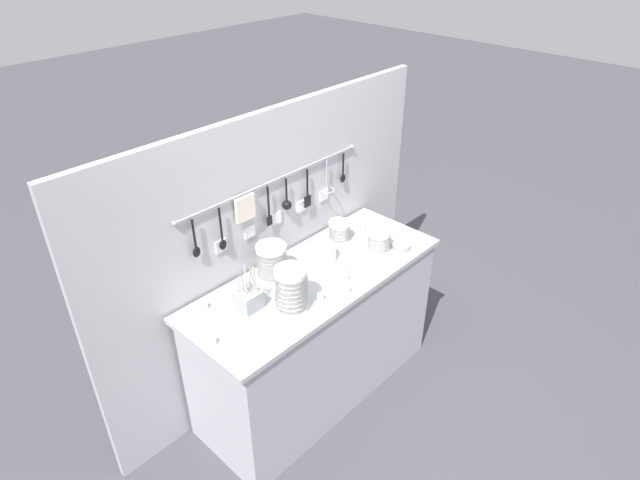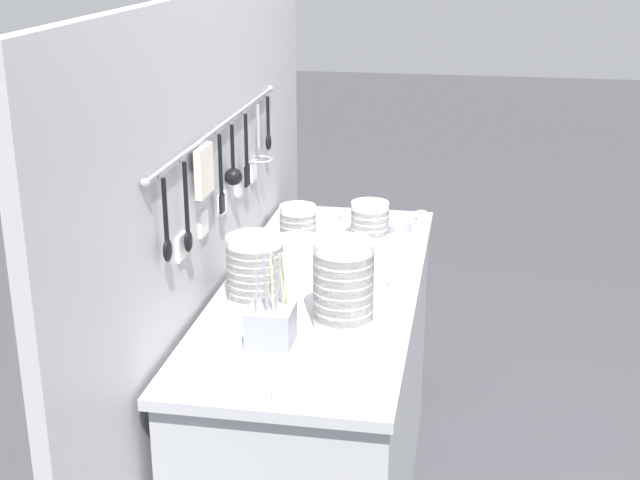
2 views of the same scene
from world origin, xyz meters
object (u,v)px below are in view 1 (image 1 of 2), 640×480
at_px(bowl_stack_back_corner, 291,290).
at_px(cup_front_right, 384,228).
at_px(cup_by_caddy, 363,225).
at_px(cup_beside_plates, 321,297).
at_px(cup_mid_row, 346,277).
at_px(cup_back_left, 384,233).
at_px(cup_back_right, 346,290).
at_px(bowl_stack_tall_left, 272,262).
at_px(cutlery_caddy, 248,299).
at_px(steel_mixing_bowl, 401,246).
at_px(cup_front_left, 348,266).
at_px(bowl_stack_wide_centre, 339,231).
at_px(plate_stack, 319,253).
at_px(bowl_stack_nested_right, 379,241).
at_px(cup_centre, 213,341).
at_px(cup_edge_near, 205,306).
at_px(cup_edge_far, 424,243).

distance_m(bowl_stack_back_corner, cup_front_right, 0.97).
height_order(cup_by_caddy, cup_front_right, same).
bearing_deg(cup_beside_plates, cup_mid_row, 4.30).
xyz_separation_m(cup_beside_plates, cup_back_left, (0.74, 0.15, 0.00)).
bearing_deg(cup_back_right, bowl_stack_tall_left, 113.57).
xyz_separation_m(cutlery_caddy, cup_back_left, (1.04, -0.08, -0.04)).
bearing_deg(steel_mixing_bowl, cup_back_right, -175.26).
bearing_deg(cup_front_left, cup_mid_row, -145.20).
xyz_separation_m(bowl_stack_tall_left, steel_mixing_bowl, (0.74, -0.35, -0.09)).
xyz_separation_m(cup_back_left, cup_front_left, (-0.43, -0.07, 0.00)).
relative_size(bowl_stack_wide_centre, cup_front_right, 3.56).
relative_size(plate_stack, steel_mixing_bowl, 1.76).
xyz_separation_m(steel_mixing_bowl, cup_front_left, (-0.39, 0.09, 0.00)).
distance_m(bowl_stack_nested_right, cutlery_caddy, 0.90).
distance_m(cup_back_right, cup_front_right, 0.70).
bearing_deg(cup_front_right, steel_mixing_bowl, -114.53).
relative_size(cup_beside_plates, cup_centre, 1.00).
bearing_deg(cup_edge_near, cutlery_caddy, -43.00).
bearing_deg(cup_beside_plates, plate_stack, 44.90).
bearing_deg(cup_centre, cup_front_right, 2.09).
distance_m(bowl_stack_nested_right, plate_stack, 0.37).
xyz_separation_m(cup_edge_near, cup_front_left, (0.78, -0.30, 0.00)).
relative_size(bowl_stack_nested_right, cup_edge_near, 3.57).
distance_m(cup_edge_near, cup_mid_row, 0.78).
height_order(cutlery_caddy, cup_edge_near, cutlery_caddy).
height_order(cup_by_caddy, cup_centre, same).
xyz_separation_m(steel_mixing_bowl, cup_edge_near, (-1.16, 0.40, 0.00)).
bearing_deg(bowl_stack_wide_centre, plate_stack, -168.81).
bearing_deg(bowl_stack_nested_right, cup_edge_near, 163.40).
distance_m(plate_stack, cup_front_right, 0.53).
bearing_deg(cup_mid_row, cup_edge_near, 151.77).
bearing_deg(cup_edge_near, cup_mid_row, -28.23).
height_order(cup_edge_far, cup_back_right, same).
distance_m(bowl_stack_tall_left, cup_edge_near, 0.44).
distance_m(bowl_stack_back_corner, plate_stack, 0.49).
bearing_deg(plate_stack, cup_by_caddy, 4.80).
bearing_deg(cup_edge_far, cup_front_left, 160.74).
height_order(bowl_stack_nested_right, cutlery_caddy, cutlery_caddy).
bearing_deg(steel_mixing_bowl, bowl_stack_wide_centre, 120.94).
bearing_deg(cup_mid_row, cup_back_left, 14.60).
height_order(cutlery_caddy, cup_edge_far, cutlery_caddy).
distance_m(cup_edge_far, cup_front_right, 0.29).
distance_m(bowl_stack_nested_right, cup_front_right, 0.25).
bearing_deg(cup_back_right, steel_mixing_bowl, 4.74).
relative_size(bowl_stack_tall_left, cup_edge_far, 5.37).
bearing_deg(bowl_stack_tall_left, cup_back_right, -66.43).
bearing_deg(bowl_stack_back_corner, bowl_stack_nested_right, 1.28).
relative_size(cutlery_caddy, cup_edge_far, 6.89).
relative_size(bowl_stack_wide_centre, cutlery_caddy, 0.52).
relative_size(cup_by_caddy, cup_edge_far, 1.00).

